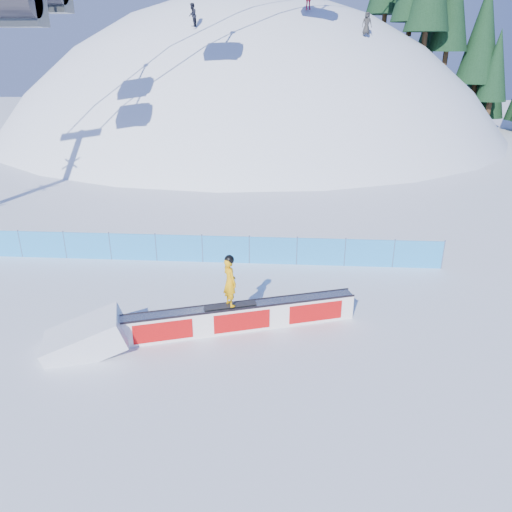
{
  "coord_description": "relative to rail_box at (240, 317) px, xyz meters",
  "views": [
    {
      "loc": [
        4.64,
        -14.93,
        8.46
      ],
      "look_at": [
        3.52,
        1.05,
        1.78
      ],
      "focal_mm": 35.0,
      "sensor_mm": 36.0,
      "label": 1
    }
  ],
  "objects": [
    {
      "name": "distant_skiers",
      "position": [
        -0.65,
        30.85,
        11.35
      ],
      "size": [
        14.36,
        6.3,
        4.62
      ],
      "color": "black",
      "rests_on": "ground"
    },
    {
      "name": "safety_fence",
      "position": [
        -3.16,
        5.43,
        0.15
      ],
      "size": [
        22.05,
        0.05,
        1.3
      ],
      "color": "#278EDC",
      "rests_on": "ground"
    },
    {
      "name": "ground",
      "position": [
        -3.16,
        0.93,
        -0.45
      ],
      "size": [
        160.0,
        160.0,
        0.0
      ],
      "primitive_type": "plane",
      "color": "white",
      "rests_on": "ground"
    },
    {
      "name": "snow_hill",
      "position": [
        -3.16,
        42.93,
        -18.45
      ],
      "size": [
        64.0,
        64.0,
        64.0
      ],
      "color": "white",
      "rests_on": "ground"
    },
    {
      "name": "rail_box",
      "position": [
        0.0,
        0.0,
        0.0
      ],
      "size": [
        7.44,
        2.89,
        0.92
      ],
      "rotation": [
        0.0,
        0.0,
        0.32
      ],
      "color": "white",
      "rests_on": "ground"
    },
    {
      "name": "snow_ramp",
      "position": [
        -4.55,
        -1.49,
        -0.45
      ],
      "size": [
        2.87,
        2.27,
        1.56
      ],
      "primitive_type": null,
      "rotation": [
        0.0,
        -0.31,
        0.32
      ],
      "color": "white",
      "rests_on": "ground"
    },
    {
      "name": "treeline",
      "position": [
        21.11,
        41.89,
        9.31
      ],
      "size": [
        24.24,
        12.39,
        20.87
      ],
      "color": "#352315",
      "rests_on": "ground"
    },
    {
      "name": "snowboarder",
      "position": [
        -0.31,
        -0.1,
        1.32
      ],
      "size": [
        1.67,
        0.8,
        1.74
      ],
      "rotation": [
        0.0,
        0.0,
        2.2
      ],
      "color": "black",
      "rests_on": "rail_box"
    }
  ]
}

